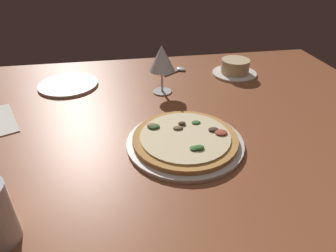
{
  "coord_description": "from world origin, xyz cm",
  "views": [
    {
      "loc": [
        -7.35,
        -67.02,
        46.92
      ],
      "look_at": [
        3.48,
        -4.26,
        7.0
      ],
      "focal_mm": 32.15,
      "sensor_mm": 36.0,
      "label": 1
    }
  ],
  "objects_px": {
    "ramekin_on_saucer": "(235,68)",
    "side_plate": "(68,85)",
    "wine_glass_far": "(162,60)",
    "pizza_main": "(185,140)",
    "spoon": "(179,70)"
  },
  "relations": [
    {
      "from": "wine_glass_far",
      "to": "spoon",
      "type": "height_order",
      "value": "wine_glass_far"
    },
    {
      "from": "ramekin_on_saucer",
      "to": "side_plate",
      "type": "bearing_deg",
      "value": 179.97
    },
    {
      "from": "pizza_main",
      "to": "side_plate",
      "type": "relative_size",
      "value": 1.43
    },
    {
      "from": "ramekin_on_saucer",
      "to": "side_plate",
      "type": "height_order",
      "value": "ramekin_on_saucer"
    },
    {
      "from": "ramekin_on_saucer",
      "to": "spoon",
      "type": "relative_size",
      "value": 1.66
    },
    {
      "from": "ramekin_on_saucer",
      "to": "wine_glass_far",
      "type": "distance_m",
      "value": 0.32
    },
    {
      "from": "pizza_main",
      "to": "ramekin_on_saucer",
      "type": "bearing_deg",
      "value": 55.57
    },
    {
      "from": "pizza_main",
      "to": "spoon",
      "type": "height_order",
      "value": "pizza_main"
    },
    {
      "from": "side_plate",
      "to": "spoon",
      "type": "relative_size",
      "value": 2.06
    },
    {
      "from": "side_plate",
      "to": "spoon",
      "type": "xyz_separation_m",
      "value": [
        0.4,
        0.07,
        0.0
      ]
    },
    {
      "from": "pizza_main",
      "to": "ramekin_on_saucer",
      "type": "height_order",
      "value": "ramekin_on_saucer"
    },
    {
      "from": "ramekin_on_saucer",
      "to": "spoon",
      "type": "distance_m",
      "value": 0.21
    },
    {
      "from": "ramekin_on_saucer",
      "to": "spoon",
      "type": "bearing_deg",
      "value": 160.69
    },
    {
      "from": "wine_glass_far",
      "to": "pizza_main",
      "type": "bearing_deg",
      "value": -88.14
    },
    {
      "from": "spoon",
      "to": "side_plate",
      "type": "bearing_deg",
      "value": -170.26
    }
  ]
}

